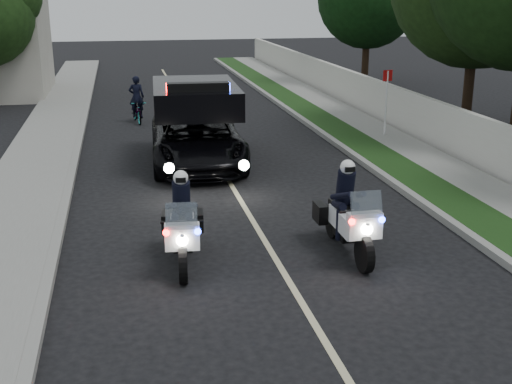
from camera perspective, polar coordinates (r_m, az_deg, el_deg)
ground at (r=9.17m, az=7.52°, el=-15.13°), size 120.00×120.00×0.00m
curb_right at (r=19.18m, az=9.46°, el=2.44°), size 0.20×60.00×0.15m
grass_verge at (r=19.44m, az=11.39°, el=2.54°), size 1.20×60.00×0.16m
sidewalk_right at (r=19.98m, az=14.83°, el=2.70°), size 1.40×60.00×0.16m
property_wall at (r=20.29m, az=17.52°, el=4.64°), size 0.22×60.00×1.50m
curb_left at (r=17.99m, az=-15.74°, el=1.04°), size 0.20×60.00×0.15m
sidewalk_left at (r=18.11m, az=-19.21°, el=0.83°), size 2.00×60.00×0.16m
lane_marking at (r=18.16m, az=-2.73°, el=1.59°), size 0.12×50.00×0.01m
police_moto_left at (r=12.41m, az=-6.29°, el=-6.09°), size 0.91×2.12×1.75m
police_moto_right at (r=12.90m, az=7.86°, el=-5.22°), size 0.75×2.15×1.82m
police_suv at (r=19.25m, az=-5.07°, el=2.43°), size 2.82×5.63×2.68m
bicycle at (r=25.64m, az=-10.18°, el=5.95°), size 0.75×1.63×0.82m
cyclist at (r=25.64m, az=-10.18°, el=5.95°), size 0.60×0.43×1.57m
sign_post at (r=22.83m, az=11.02°, el=4.53°), size 0.46×0.46×2.40m
tree_right_d at (r=25.27m, az=17.60°, el=5.25°), size 6.74×6.74×10.01m
tree_right_e at (r=35.84m, az=9.34°, el=9.14°), size 5.45×5.45×8.67m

